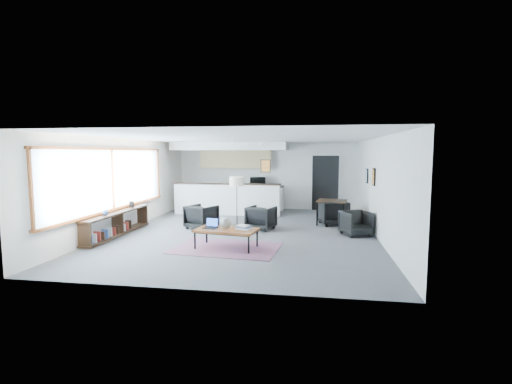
# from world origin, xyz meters

# --- Properties ---
(room) EXTENTS (7.02, 9.02, 2.62)m
(room) POSITION_xyz_m (0.00, 0.00, 1.30)
(room) COLOR #4D4D50
(room) RESTS_ON ground
(window) EXTENTS (0.10, 5.95, 1.66)m
(window) POSITION_xyz_m (-3.46, -0.90, 1.46)
(window) COLOR #8CBFFF
(window) RESTS_ON room
(console) EXTENTS (0.35, 3.00, 0.80)m
(console) POSITION_xyz_m (-3.30, -1.05, 0.33)
(console) COLOR black
(console) RESTS_ON floor
(kitchenette) EXTENTS (4.20, 1.96, 2.60)m
(kitchenette) POSITION_xyz_m (-1.20, 3.71, 1.38)
(kitchenette) COLOR white
(kitchenette) RESTS_ON floor
(doorway) EXTENTS (1.10, 0.12, 2.15)m
(doorway) POSITION_xyz_m (2.30, 4.42, 1.07)
(doorway) COLOR black
(doorway) RESTS_ON room
(track_light) EXTENTS (1.60, 0.07, 0.15)m
(track_light) POSITION_xyz_m (-0.59, 2.20, 2.53)
(track_light) COLOR silver
(track_light) RESTS_ON room
(wall_art_lower) EXTENTS (0.03, 0.38, 0.48)m
(wall_art_lower) POSITION_xyz_m (3.47, 0.40, 1.55)
(wall_art_lower) COLOR black
(wall_art_lower) RESTS_ON room
(wall_art_upper) EXTENTS (0.03, 0.34, 0.44)m
(wall_art_upper) POSITION_xyz_m (3.47, 1.70, 1.50)
(wall_art_upper) COLOR black
(wall_art_upper) RESTS_ON room
(kilim_rug) EXTENTS (2.52, 1.84, 0.01)m
(kilim_rug) POSITION_xyz_m (-0.12, -1.86, 0.01)
(kilim_rug) COLOR #6A3C53
(kilim_rug) RESTS_ON floor
(coffee_table) EXTENTS (1.49, 0.94, 0.46)m
(coffee_table) POSITION_xyz_m (-0.12, -1.86, 0.42)
(coffee_table) COLOR brown
(coffee_table) RESTS_ON floor
(laptop) EXTENTS (0.36, 0.31, 0.23)m
(laptop) POSITION_xyz_m (-0.50, -1.79, 0.52)
(laptop) COLOR black
(laptop) RESTS_ON coffee_table
(ceramic_pot) EXTENTS (0.26, 0.26, 0.26)m
(ceramic_pot) POSITION_xyz_m (-0.15, -1.83, 0.59)
(ceramic_pot) COLOR gray
(ceramic_pot) RESTS_ON coffee_table
(book_stack) EXTENTS (0.38, 0.35, 0.10)m
(book_stack) POSITION_xyz_m (0.28, -1.82, 0.50)
(book_stack) COLOR silver
(book_stack) RESTS_ON coffee_table
(coaster) EXTENTS (0.10, 0.10, 0.01)m
(coaster) POSITION_xyz_m (0.06, -2.06, 0.46)
(coaster) COLOR #E5590C
(coaster) RESTS_ON coffee_table
(armchair_left) EXTENTS (0.96, 0.94, 0.77)m
(armchair_left) POSITION_xyz_m (-1.36, 0.22, 0.38)
(armchair_left) COLOR black
(armchair_left) RESTS_ON floor
(armchair_right) EXTENTS (0.89, 0.86, 0.75)m
(armchair_right) POSITION_xyz_m (0.37, 0.40, 0.37)
(armchair_right) COLOR black
(armchair_right) RESTS_ON floor
(floor_lamp) EXTENTS (0.53, 0.53, 1.50)m
(floor_lamp) POSITION_xyz_m (-0.40, 0.67, 1.31)
(floor_lamp) COLOR black
(floor_lamp) RESTS_ON floor
(dining_table) EXTENTS (1.00, 1.00, 0.74)m
(dining_table) POSITION_xyz_m (2.42, 1.51, 0.67)
(dining_table) COLOR black
(dining_table) RESTS_ON floor
(dining_chair_near) EXTENTS (0.78, 0.76, 0.62)m
(dining_chair_near) POSITION_xyz_m (3.00, 0.01, 0.31)
(dining_chair_near) COLOR black
(dining_chair_near) RESTS_ON floor
(dining_chair_far) EXTENTS (0.83, 0.80, 0.70)m
(dining_chair_far) POSITION_xyz_m (2.45, 1.44, 0.35)
(dining_chair_far) COLOR black
(dining_chair_far) RESTS_ON floor
(microwave) EXTENTS (0.62, 0.39, 0.40)m
(microwave) POSITION_xyz_m (-0.29, 4.15, 1.13)
(microwave) COLOR black
(microwave) RESTS_ON kitchenette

